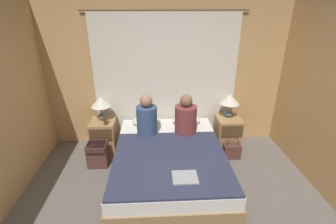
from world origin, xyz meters
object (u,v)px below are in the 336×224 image
Objects in this scene: nightstand_left at (104,136)px; backpack_on_floor at (98,153)px; person_left_in_bed at (147,118)px; person_right_in_bed at (186,118)px; pillow_left at (146,121)px; nightstand_right at (227,133)px; beer_bottle_on_left_stand at (105,120)px; handbag_on_floor at (232,151)px; bed at (169,163)px; lamp_right at (230,101)px; pillow_right at (186,120)px; lamp_left at (101,103)px; laptop_on_bed at (185,177)px.

backpack_on_floor is (-0.03, -0.44, -0.07)m from nightstand_left.
person_left_in_bed is 1.69× the size of backpack_on_floor.
pillow_left is at bearing 150.39° from person_right_in_bed.
beer_bottle_on_left_stand is at bearing -176.39° from nightstand_right.
bed is at bearing -158.02° from handbag_on_floor.
nightstand_left is 2.52× the size of beer_bottle_on_left_stand.
pillow_right is (-0.75, -0.03, -0.34)m from lamp_right.
lamp_right reaches higher than pillow_right.
nightstand_left reaches higher than bed.
lamp_left is 2.19m from lamp_right.
lamp_left is 1.07× the size of backpack_on_floor.
bed is 3.13× the size of person_left_in_bed.
lamp_right is (1.10, 0.86, 0.64)m from bed.
nightstand_right is at bearing 12.65° from person_left_in_bed.
nightstand_right is at bearing 3.61° from beer_bottle_on_left_stand.
nightstand_right is 0.86× the size of person_left_in_bed.
pillow_right reaches higher than backpack_on_floor.
pillow_left is 0.70m from beer_bottle_on_left_stand.
pillow_right is 1.25× the size of handbag_on_floor.
nightstand_right is at bearing 88.37° from handbag_on_floor.
person_left_in_bed is 1.01× the size of person_right_in_bed.
lamp_right is (2.19, 0.07, 0.59)m from nightstand_left.
nightstand_left is at bearing -178.23° from lamp_right.
pillow_left is 1.00× the size of pillow_right.
pillow_left is (-1.45, 0.04, 0.25)m from nightstand_right.
person_right_in_bed is (-0.81, -0.32, 0.46)m from nightstand_right.
handbag_on_floor is at bearing -1.56° from person_left_in_bed.
nightstand_right is 1.17× the size of pillow_left.
lamp_right is 0.63× the size of person_left_in_bed.
pillow_right reaches higher than handbag_on_floor.
beer_bottle_on_left_stand reaches higher than laptop_on_bed.
pillow_right is 0.80m from person_left_in_bed.
person_right_in_bed is at bearing 177.25° from handbag_on_floor.
laptop_on_bed is (1.24, -1.48, 0.23)m from nightstand_left.
handbag_on_floor is (2.10, -0.22, -0.53)m from beer_bottle_on_left_stand.
handbag_on_floor is (-0.01, -0.36, -0.16)m from nightstand_right.
pillow_left is at bearing 93.68° from person_left_in_bed.
pillow_right is at bearing 80.65° from person_right_in_bed.
laptop_on_bed is (1.16, -1.35, -0.15)m from beer_bottle_on_left_stand.
nightstand_right is 0.79m from pillow_right.
laptop_on_bed is at bearing -67.87° from person_left_in_bed.
lamp_right is 1.07× the size of handbag_on_floor.
pillow_right is 1.38m from beer_bottle_on_left_stand.
pillow_right is 1.58m from backpack_on_floor.
pillow_right is 0.93m from handbag_on_floor.
person_left_in_bed is at bearing 178.44° from handbag_on_floor.
person_right_in_bed is 2.89× the size of beer_bottle_on_left_stand.
bed is at bearing -67.46° from pillow_left.
nightstand_right is 1.46× the size of backpack_on_floor.
bed is at bearing -144.03° from nightstand_right.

